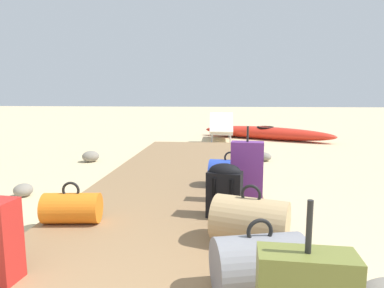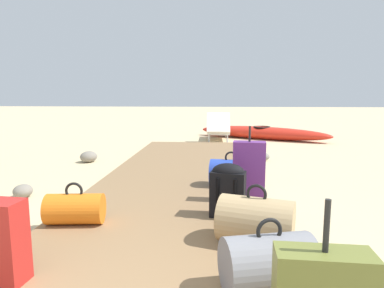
# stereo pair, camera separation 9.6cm
# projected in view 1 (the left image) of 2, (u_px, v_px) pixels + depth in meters

# --- Properties ---
(ground_plane) EXTENTS (60.00, 60.00, 0.00)m
(ground_plane) POSITION_uv_depth(u_px,v_px,m) (168.00, 205.00, 3.91)
(ground_plane) COLOR #D1BA8C
(boardwalk) EXTENTS (2.20, 7.73, 0.08)m
(boardwalk) POSITION_uv_depth(u_px,v_px,m) (177.00, 184.00, 4.67)
(boardwalk) COLOR olive
(boardwalk) RESTS_ON ground
(backpack_black) EXTENTS (0.37, 0.26, 0.53)m
(backpack_black) POSITION_uv_depth(u_px,v_px,m) (225.00, 189.00, 3.30)
(backpack_black) COLOR black
(backpack_black) RESTS_ON boardwalk
(suitcase_purple) EXTENTS (0.37, 0.20, 0.85)m
(suitcase_purple) POSITION_uv_depth(u_px,v_px,m) (247.00, 172.00, 3.75)
(suitcase_purple) COLOR #6B2D84
(suitcase_purple) RESTS_ON boardwalk
(duffel_bag_tan) EXTENTS (0.67, 0.54, 0.50)m
(duffel_bag_tan) POSITION_uv_depth(u_px,v_px,m) (250.00, 221.00, 2.69)
(duffel_bag_tan) COLOR tan
(duffel_bag_tan) RESTS_ON boardwalk
(duffel_bag_grey) EXTENTS (0.61, 0.48, 0.47)m
(duffel_bag_grey) POSITION_uv_depth(u_px,v_px,m) (259.00, 264.00, 2.04)
(duffel_bag_grey) COLOR slate
(duffel_bag_grey) RESTS_ON boardwalk
(duffel_bag_blue) EXTENTS (0.58, 0.41, 0.46)m
(duffel_bag_blue) POSITION_uv_depth(u_px,v_px,m) (230.00, 173.00, 4.41)
(duffel_bag_blue) COLOR #2847B7
(duffel_bag_blue) RESTS_ON boardwalk
(duffel_bag_orange) EXTENTS (0.54, 0.34, 0.40)m
(duffel_bag_orange) POSITION_uv_depth(u_px,v_px,m) (72.00, 208.00, 3.16)
(duffel_bag_orange) COLOR orange
(duffel_bag_orange) RESTS_ON boardwalk
(lounge_chair) EXTENTS (0.62, 1.54, 0.79)m
(lounge_chair) POSITION_uv_depth(u_px,v_px,m) (221.00, 129.00, 9.24)
(lounge_chair) COLOR white
(lounge_chair) RESTS_ON ground
(kayak) EXTENTS (3.74, 2.33, 0.36)m
(kayak) POSITION_uv_depth(u_px,v_px,m) (265.00, 133.00, 9.61)
(kayak) COLOR red
(kayak) RESTS_ON ground
(rock_left_mid) EXTENTS (0.42, 0.42, 0.21)m
(rock_left_mid) POSITION_uv_depth(u_px,v_px,m) (91.00, 156.00, 6.41)
(rock_left_mid) COLOR gray
(rock_left_mid) RESTS_ON ground
(rock_right_near) EXTENTS (0.39, 0.38, 0.16)m
(rock_right_near) POSITION_uv_depth(u_px,v_px,m) (264.00, 157.00, 6.50)
(rock_right_near) COLOR gray
(rock_right_near) RESTS_ON ground
(rock_left_near) EXTENTS (0.28, 0.29, 0.16)m
(rock_left_near) POSITION_uv_depth(u_px,v_px,m) (23.00, 190.00, 4.25)
(rock_left_near) COLOR gray
(rock_left_near) RESTS_ON ground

